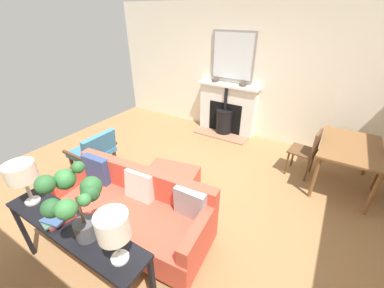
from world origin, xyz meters
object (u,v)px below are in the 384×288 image
(fireplace, at_px, (226,112))
(ottoman, at_px, (171,181))
(sofa, at_px, (132,210))
(table_lamp_near_end, at_px, (21,173))
(dining_chair_near_fireplace, at_px, (309,149))
(book_stack, at_px, (59,217))
(table_lamp_far_end, at_px, (113,227))
(potted_plant, at_px, (75,198))
(mantel_bowl_near, at_px, (215,80))
(dining_table, at_px, (350,151))
(mantel_bowl_far, at_px, (243,85))
(armchair_accent, at_px, (94,150))
(console_table, at_px, (74,234))

(fireplace, relative_size, ottoman, 1.59)
(fireplace, relative_size, sofa, 0.67)
(table_lamp_near_end, height_order, dining_chair_near_fireplace, table_lamp_near_end)
(sofa, bearing_deg, dining_chair_near_fireplace, 146.05)
(book_stack, bearing_deg, table_lamp_far_end, 90.23)
(table_lamp_far_end, height_order, potted_plant, potted_plant)
(fireplace, xyz_separation_m, mantel_bowl_near, (-0.03, -0.34, 0.65))
(table_lamp_near_end, height_order, potted_plant, potted_plant)
(mantel_bowl_near, bearing_deg, dining_chair_near_fireplace, 67.41)
(ottoman, relative_size, table_lamp_far_end, 1.84)
(potted_plant, height_order, book_stack, potted_plant)
(dining_table, bearing_deg, mantel_bowl_far, -113.32)
(ottoman, xyz_separation_m, armchair_accent, (0.18, -1.42, 0.20))
(console_table, xyz_separation_m, dining_chair_near_fireplace, (-3.10, 1.60, -0.16))
(console_table, height_order, book_stack, book_stack)
(fireplace, height_order, dining_table, fireplace)
(console_table, distance_m, dining_chair_near_fireplace, 3.49)
(armchair_accent, bearing_deg, table_lamp_near_end, 31.60)
(dining_table, height_order, dining_chair_near_fireplace, dining_chair_near_fireplace)
(armchair_accent, bearing_deg, mantel_bowl_far, 150.35)
(ottoman, xyz_separation_m, book_stack, (1.53, -0.13, 0.56))
(mantel_bowl_near, relative_size, table_lamp_far_end, 0.32)
(mantel_bowl_far, xyz_separation_m, book_stack, (4.01, -0.23, -0.33))
(mantel_bowl_far, relative_size, table_lamp_near_end, 0.34)
(mantel_bowl_far, height_order, armchair_accent, mantel_bowl_far)
(mantel_bowl_near, xyz_separation_m, armchair_accent, (2.65, -0.87, -0.69))
(table_lamp_near_end, height_order, table_lamp_far_end, table_lamp_far_end)
(mantel_bowl_far, xyz_separation_m, dining_chair_near_fireplace, (0.90, 1.53, -0.63))
(sofa, height_order, dining_chair_near_fireplace, dining_chair_near_fireplace)
(console_table, bearing_deg, sofa, -179.49)
(ottoman, height_order, book_stack, book_stack)
(armchair_accent, relative_size, table_lamp_far_end, 1.67)
(book_stack, distance_m, dining_table, 3.87)
(armchair_accent, distance_m, dining_chair_near_fireplace, 3.51)
(fireplace, distance_m, sofa, 3.27)
(potted_plant, relative_size, dining_table, 0.55)
(armchair_accent, relative_size, book_stack, 2.56)
(ottoman, distance_m, potted_plant, 1.80)
(mantel_bowl_near, bearing_deg, console_table, 8.12)
(console_table, bearing_deg, dining_table, 145.48)
(table_lamp_far_end, distance_m, dining_chair_near_fireplace, 3.31)
(dining_table, bearing_deg, armchair_accent, -63.82)
(fireplace, distance_m, ottoman, 2.47)
(fireplace, relative_size, mantel_bowl_far, 8.56)
(fireplace, height_order, table_lamp_far_end, table_lamp_far_end)
(ottoman, bearing_deg, table_lamp_near_end, -21.09)
(fireplace, xyz_separation_m, armchair_accent, (2.62, -1.21, -0.04))
(armchair_accent, relative_size, dining_table, 0.66)
(ottoman, relative_size, dining_chair_near_fireplace, 1.00)
(potted_plant, bearing_deg, table_lamp_far_end, 89.23)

